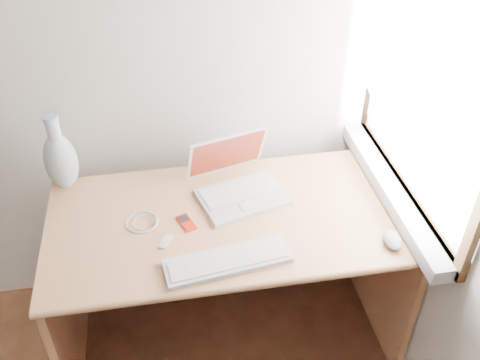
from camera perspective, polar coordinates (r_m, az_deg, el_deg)
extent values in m
cube|color=white|center=(1.99, 19.89, 11.27)|extent=(0.01, 0.90, 1.00)
cube|color=gray|center=(2.24, 15.78, -0.92)|extent=(0.10, 0.96, 0.06)
cube|color=white|center=(1.94, 18.05, 12.03)|extent=(0.02, 0.84, 0.92)
cube|color=tan|center=(2.10, -1.16, -4.14)|extent=(1.41, 0.71, 0.03)
cube|color=tan|center=(2.40, -17.96, -12.46)|extent=(0.03, 0.67, 0.72)
cube|color=tan|center=(2.53, 14.81, -8.53)|extent=(0.03, 0.67, 0.72)
cube|color=tan|center=(2.52, -2.27, -3.35)|extent=(1.35, 0.03, 0.48)
cube|color=silver|center=(2.17, 0.30, -1.79)|extent=(0.39, 0.32, 0.02)
cube|color=white|center=(2.16, 0.30, -1.58)|extent=(0.33, 0.21, 0.00)
cube|color=silver|center=(2.19, -0.23, 2.49)|extent=(0.35, 0.17, 0.22)
cube|color=maroon|center=(2.19, -0.23, 2.49)|extent=(0.32, 0.15, 0.19)
cube|color=silver|center=(1.91, -1.30, -8.61)|extent=(0.47, 0.20, 0.02)
cube|color=white|center=(1.90, -1.31, -8.37)|extent=(0.43, 0.16, 0.00)
ellipsoid|color=silver|center=(2.04, 15.96, -6.16)|extent=(0.07, 0.11, 0.04)
cube|color=#A7190B|center=(2.07, -5.74, -4.55)|extent=(0.08, 0.11, 0.01)
cube|color=black|center=(2.06, -5.75, -4.44)|extent=(0.05, 0.05, 0.00)
torus|color=silver|center=(2.09, -10.39, -4.47)|extent=(0.15, 0.15, 0.01)
cube|color=silver|center=(2.00, -7.95, -6.50)|extent=(0.06, 0.08, 0.01)
ellipsoid|color=silver|center=(2.28, -18.54, 1.87)|extent=(0.13, 0.13, 0.25)
cylinder|color=silver|center=(2.19, -19.34, 5.17)|extent=(0.05, 0.05, 0.10)
cylinder|color=#92BBEA|center=(2.17, -19.61, 6.29)|extent=(0.06, 0.06, 0.01)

